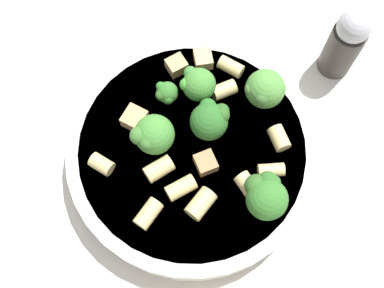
# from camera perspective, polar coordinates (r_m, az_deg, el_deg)

# --- Properties ---
(ground_plane) EXTENTS (2.00, 2.00, 0.00)m
(ground_plane) POSITION_cam_1_polar(r_m,az_deg,el_deg) (0.52, 0.00, -1.80)
(ground_plane) COLOR beige
(pasta_bowl) EXTENTS (0.25, 0.25, 0.04)m
(pasta_bowl) POSITION_cam_1_polar(r_m,az_deg,el_deg) (0.50, 0.00, -1.02)
(pasta_bowl) COLOR silver
(pasta_bowl) RESTS_ON ground_plane
(broccoli_floret_0) EXTENTS (0.02, 0.02, 0.03)m
(broccoli_floret_0) POSITION_cam_1_polar(r_m,az_deg,el_deg) (0.49, -3.05, 6.02)
(broccoli_floret_0) COLOR #93B766
(broccoli_floret_0) RESTS_ON pasta_bowl
(broccoli_floret_1) EXTENTS (0.04, 0.04, 0.04)m
(broccoli_floret_1) POSITION_cam_1_polar(r_m,az_deg,el_deg) (0.45, 8.75, -6.06)
(broccoli_floret_1) COLOR #9EC175
(broccoli_floret_1) RESTS_ON pasta_bowl
(broccoli_floret_2) EXTENTS (0.04, 0.04, 0.04)m
(broccoli_floret_2) POSITION_cam_1_polar(r_m,az_deg,el_deg) (0.46, -4.69, 1.15)
(broccoli_floret_2) COLOR #93B766
(broccoli_floret_2) RESTS_ON pasta_bowl
(broccoli_floret_3) EXTENTS (0.03, 0.03, 0.04)m
(broccoli_floret_3) POSITION_cam_1_polar(r_m,az_deg,el_deg) (0.48, 0.41, 7.12)
(broccoli_floret_3) COLOR #9EC175
(broccoli_floret_3) RESTS_ON pasta_bowl
(broccoli_floret_4) EXTENTS (0.04, 0.04, 0.04)m
(broccoli_floret_4) POSITION_cam_1_polar(r_m,az_deg,el_deg) (0.48, 8.64, 6.41)
(broccoli_floret_4) COLOR #84AD60
(broccoli_floret_4) RESTS_ON pasta_bowl
(broccoli_floret_5) EXTENTS (0.04, 0.04, 0.04)m
(broccoli_floret_5) POSITION_cam_1_polar(r_m,az_deg,el_deg) (0.47, 2.19, 2.91)
(broccoli_floret_5) COLOR #84AD60
(broccoli_floret_5) RESTS_ON pasta_bowl
(rigatoni_0) EXTENTS (0.03, 0.03, 0.02)m
(rigatoni_0) POSITION_cam_1_polar(r_m,az_deg,el_deg) (0.46, -5.20, -8.23)
(rigatoni_0) COLOR #E0C67F
(rigatoni_0) RESTS_ON pasta_bowl
(rigatoni_1) EXTENTS (0.03, 0.03, 0.02)m
(rigatoni_1) POSITION_cam_1_polar(r_m,az_deg,el_deg) (0.47, -3.95, -2.95)
(rigatoni_1) COLOR #E0C67F
(rigatoni_1) RESTS_ON pasta_bowl
(rigatoni_2) EXTENTS (0.02, 0.03, 0.02)m
(rigatoni_2) POSITION_cam_1_polar(r_m,az_deg,el_deg) (0.48, -10.66, -2.37)
(rigatoni_2) COLOR #E0C67F
(rigatoni_2) RESTS_ON pasta_bowl
(rigatoni_3) EXTENTS (0.03, 0.03, 0.02)m
(rigatoni_3) POSITION_cam_1_polar(r_m,az_deg,el_deg) (0.46, 1.04, -7.09)
(rigatoni_3) COLOR #E0C67F
(rigatoni_3) RESTS_ON pasta_bowl
(rigatoni_4) EXTENTS (0.03, 0.03, 0.02)m
(rigatoni_4) POSITION_cam_1_polar(r_m,az_deg,el_deg) (0.50, 3.83, 6.42)
(rigatoni_4) COLOR #E0C67F
(rigatoni_4) RESTS_ON pasta_bowl
(rigatoni_5) EXTENTS (0.02, 0.03, 0.01)m
(rigatoni_5) POSITION_cam_1_polar(r_m,az_deg,el_deg) (0.47, 9.35, -3.08)
(rigatoni_5) COLOR #E0C67F
(rigatoni_5) RESTS_ON pasta_bowl
(rigatoni_6) EXTENTS (0.03, 0.03, 0.02)m
(rigatoni_6) POSITION_cam_1_polar(r_m,az_deg,el_deg) (0.46, 6.47, -4.70)
(rigatoni_6) COLOR #E0C67F
(rigatoni_6) RESTS_ON pasta_bowl
(rigatoni_7) EXTENTS (0.02, 0.03, 0.01)m
(rigatoni_7) POSITION_cam_1_polar(r_m,az_deg,el_deg) (0.51, 4.61, 9.11)
(rigatoni_7) COLOR #E0C67F
(rigatoni_7) RESTS_ON pasta_bowl
(rigatoni_8) EXTENTS (0.03, 0.03, 0.02)m
(rigatoni_8) POSITION_cam_1_polar(r_m,az_deg,el_deg) (0.48, 10.28, 0.69)
(rigatoni_8) COLOR #E0C67F
(rigatoni_8) RESTS_ON pasta_bowl
(rigatoni_9) EXTENTS (0.03, 0.03, 0.02)m
(rigatoni_9) POSITION_cam_1_polar(r_m,az_deg,el_deg) (0.46, -1.32, -5.21)
(rigatoni_9) COLOR #E0C67F
(rigatoni_9) RESTS_ON pasta_bowl
(chicken_chunk_0) EXTENTS (0.02, 0.02, 0.01)m
(chicken_chunk_0) POSITION_cam_1_polar(r_m,az_deg,el_deg) (0.51, 0.96, 10.07)
(chicken_chunk_0) COLOR tan
(chicken_chunk_0) RESTS_ON pasta_bowl
(chicken_chunk_1) EXTENTS (0.03, 0.03, 0.02)m
(chicken_chunk_1) POSITION_cam_1_polar(r_m,az_deg,el_deg) (0.49, -6.82, 3.02)
(chicken_chunk_1) COLOR tan
(chicken_chunk_1) RESTS_ON pasta_bowl
(chicken_chunk_2) EXTENTS (0.03, 0.03, 0.01)m
(chicken_chunk_2) POSITION_cam_1_polar(r_m,az_deg,el_deg) (0.47, 1.63, -2.26)
(chicken_chunk_2) COLOR #A87A4C
(chicken_chunk_2) RESTS_ON pasta_bowl
(chicken_chunk_3) EXTENTS (0.03, 0.03, 0.01)m
(chicken_chunk_3) POSITION_cam_1_polar(r_m,az_deg,el_deg) (0.51, -1.84, 9.29)
(chicken_chunk_3) COLOR tan
(chicken_chunk_3) RESTS_ON pasta_bowl
(pepper_shaker) EXTENTS (0.04, 0.04, 0.10)m
(pepper_shaker) POSITION_cam_1_polar(r_m,az_deg,el_deg) (0.55, 17.72, 11.38)
(pepper_shaker) COLOR #332D28
(pepper_shaker) RESTS_ON ground_plane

